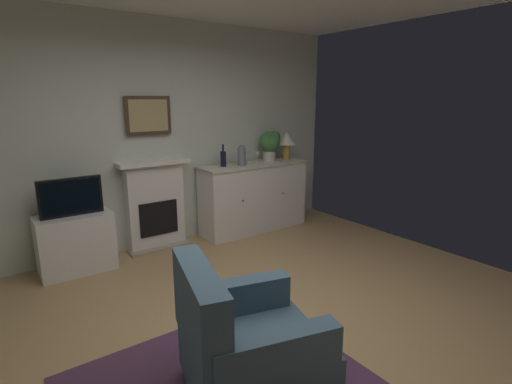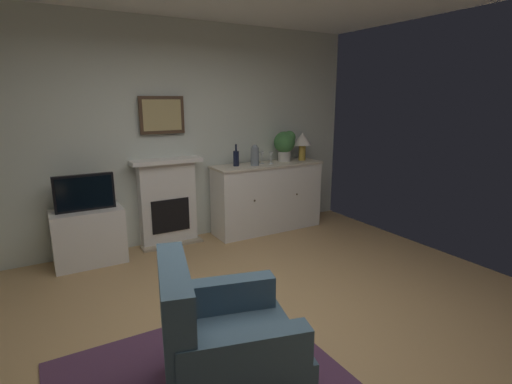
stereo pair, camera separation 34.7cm
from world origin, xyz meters
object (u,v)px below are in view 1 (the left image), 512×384
wine_glass_left (248,155)px  fireplace_unit (155,204)px  table_lamp (287,140)px  tv_cabinet (76,243)px  tv_set (71,197)px  sideboard_cabinet (254,197)px  potted_plant_small (270,143)px  vase_decorative (242,155)px  armchair (244,345)px  wine_glass_center (257,155)px  framed_picture (148,116)px  wine_bottle (223,158)px

wine_glass_left → fireplace_unit: bearing=173.2°
table_lamp → tv_cabinet: (-2.93, 0.02, -0.92)m
fireplace_unit → tv_set: bearing=-169.2°
fireplace_unit → sideboard_cabinet: fireplace_unit is taller
potted_plant_small → table_lamp: bearing=-9.6°
vase_decorative → armchair: vase_decorative is taller
wine_glass_center → tv_cabinet: wine_glass_center is taller
sideboard_cabinet → wine_glass_center: (0.03, -0.04, 0.60)m
tv_set → armchair: 2.67m
framed_picture → sideboard_cabinet: size_ratio=0.35×
fireplace_unit → vase_decorative: size_ratio=3.91×
framed_picture → fireplace_unit: bearing=-90.0°
table_lamp → wine_glass_center: 0.58m
wine_bottle → vase_decorative: size_ratio=1.03×
sideboard_cabinet → armchair: sideboard_cabinet is taller
sideboard_cabinet → potted_plant_small: bearing=8.1°
framed_picture → potted_plant_small: (1.69, -0.18, -0.42)m
potted_plant_small → armchair: potted_plant_small is taller
wine_glass_center → wine_glass_left: bearing=151.4°
wine_glass_left → tv_set: wine_glass_left is taller
tv_set → fireplace_unit: bearing=10.8°
sideboard_cabinet → wine_glass_left: 0.60m
armchair → potted_plant_small: bearing=49.6°
wine_glass_left → armchair: size_ratio=0.17×
wine_glass_left → tv_set: (-2.27, -0.03, -0.24)m
potted_plant_small → wine_bottle: bearing=-179.7°
wine_bottle → vase_decorative: bearing=-21.5°
wine_glass_left → wine_glass_center: 0.13m
fireplace_unit → wine_glass_left: size_ratio=6.67×
potted_plant_small → vase_decorative: bearing=-170.2°
tv_cabinet → potted_plant_small: size_ratio=1.74×
tv_cabinet → framed_picture: bearing=12.0°
table_lamp → tv_cabinet: table_lamp is taller
wine_bottle → tv_set: wine_bottle is taller
wine_glass_center → tv_set: bearing=179.3°
wine_glass_left → tv_set: 2.28m
potted_plant_small → wine_glass_center: bearing=-163.9°
fireplace_unit → table_lamp: table_lamp is taller
wine_bottle → wine_glass_left: bearing=-2.7°
potted_plant_small → armchair: size_ratio=0.44×
table_lamp → armchair: 3.72m
sideboard_cabinet → potted_plant_small: (0.32, 0.05, 0.73)m
wine_bottle → table_lamp: bearing=-2.2°
sideboard_cabinet → tv_set: bearing=-179.8°
wine_bottle → vase_decorative: (0.23, -0.09, 0.03)m
wine_glass_left → wine_glass_center: size_ratio=1.00×
tv_cabinet → armchair: armchair is taller
fireplace_unit → wine_glass_left: 1.41m
sideboard_cabinet → tv_set: size_ratio=2.54×
vase_decorative → table_lamp: bearing=3.5°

